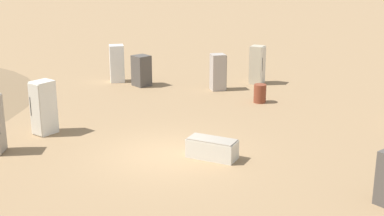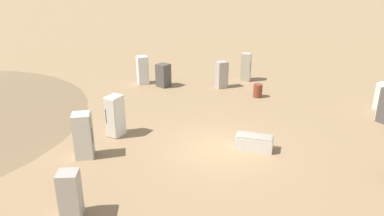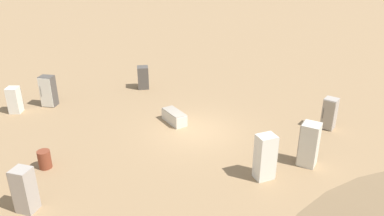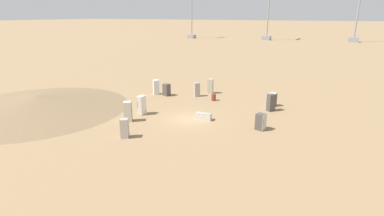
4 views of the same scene
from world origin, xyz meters
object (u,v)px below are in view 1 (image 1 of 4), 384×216
discarded_fridge_0 (212,148)px  discarded_fridge_2 (117,63)px  discarded_fridge_1 (141,71)px  discarded_fridge_10 (218,72)px  discarded_fridge_8 (44,108)px  discarded_fridge_5 (257,65)px  rusty_barrel (260,93)px

discarded_fridge_0 → discarded_fridge_2: (6.03, 9.40, 0.60)m
discarded_fridge_1 → discarded_fridge_2: size_ratio=0.80×
discarded_fridge_10 → discarded_fridge_0: bearing=-18.6°
discarded_fridge_8 → discarded_fridge_1: bearing=-74.7°
discarded_fridge_5 → rusty_barrel: size_ratio=2.36×
discarded_fridge_2 → rusty_barrel: 7.71m
rusty_barrel → discarded_fridge_5: bearing=29.7°
discarded_fridge_2 → rusty_barrel: discarded_fridge_2 is taller
discarded_fridge_1 → discarded_fridge_10: 3.77m
discarded_fridge_8 → rusty_barrel: 9.19m
discarded_fridge_1 → discarded_fridge_5: (3.52, -4.45, 0.20)m
rusty_barrel → discarded_fridge_2: bearing=94.4°
discarded_fridge_0 → discarded_fridge_5: bearing=11.4°
discarded_fridge_0 → discarded_fridge_5: (9.59, 3.42, 0.62)m
discarded_fridge_0 → discarded_fridge_1: bearing=44.2°
discarded_fridge_0 → discarded_fridge_2: size_ratio=0.89×
discarded_fridge_8 → discarded_fridge_5: bearing=-101.5°
discarded_fridge_5 → discarded_fridge_1: bearing=-59.6°
discarded_fridge_0 → rusty_barrel: rusty_barrel is taller
discarded_fridge_5 → discarded_fridge_8: discarded_fridge_8 is taller
discarded_fridge_2 → discarded_fridge_10: discarded_fridge_2 is taller
discarded_fridge_0 → discarded_fridge_8: discarded_fridge_8 is taller
discarded_fridge_0 → discarded_fridge_1: size_ratio=1.11×
discarded_fridge_2 → discarded_fridge_5: bearing=-14.5°
discarded_fridge_1 → rusty_barrel: (0.56, -6.14, -0.34)m
discarded_fridge_5 → discarded_fridge_10: discarded_fridge_5 is taller
rusty_barrel → discarded_fridge_8: bearing=150.6°
discarded_fridge_1 → discarded_fridge_2: discarded_fridge_2 is taller
discarded_fridge_2 → discarded_fridge_5: discarded_fridge_5 is taller
discarded_fridge_2 → discarded_fridge_8: (-7.40, -3.16, 0.04)m
discarded_fridge_0 → discarded_fridge_8: size_ratio=0.85×
discarded_fridge_1 → discarded_fridge_8: (-7.43, -1.63, 0.22)m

